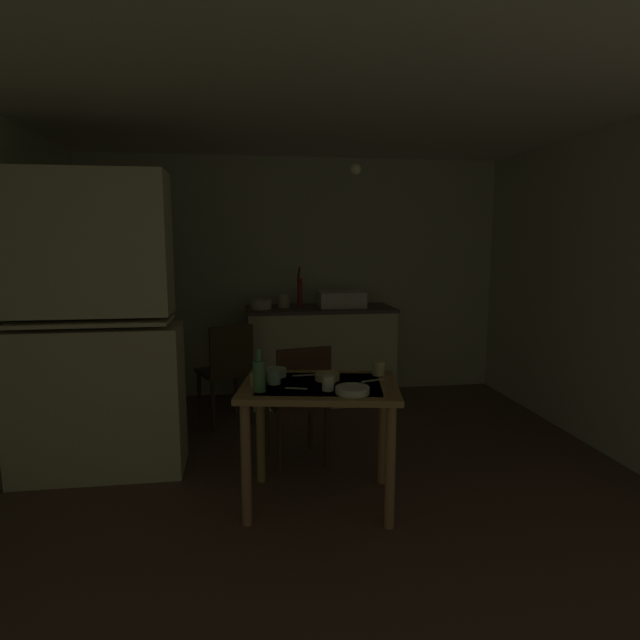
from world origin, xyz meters
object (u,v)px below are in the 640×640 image
(sink_basin, at_px, (341,299))
(glass_bottle, at_px, (259,375))
(mixing_bowl_counter, at_px, (261,304))
(chair_far_side, at_px, (299,400))
(mug_tall, at_px, (378,368))
(dining_table, at_px, (320,404))
(hand_pump, at_px, (300,290))
(chair_by_counter, at_px, (227,370))
(serving_bowl_wide, at_px, (352,390))
(hutch_cabinet, at_px, (94,337))

(sink_basin, height_order, glass_bottle, sink_basin)
(glass_bottle, bearing_deg, mixing_bowl_counter, 87.73)
(mixing_bowl_counter, height_order, glass_bottle, mixing_bowl_counter)
(chair_far_side, distance_m, mug_tall, 0.69)
(dining_table, bearing_deg, hand_pump, 86.86)
(chair_far_side, bearing_deg, mug_tall, -42.58)
(sink_basin, relative_size, hand_pump, 1.13)
(sink_basin, bearing_deg, mug_tall, -93.61)
(dining_table, height_order, chair_by_counter, chair_by_counter)
(serving_bowl_wide, bearing_deg, hutch_cabinet, 151.54)
(chair_far_side, relative_size, chair_by_counter, 0.98)
(hutch_cabinet, bearing_deg, chair_far_side, -2.63)
(hand_pump, bearing_deg, hutch_cabinet, -136.19)
(chair_by_counter, distance_m, glass_bottle, 1.65)
(mug_tall, bearing_deg, serving_bowl_wide, -123.39)
(glass_bottle, bearing_deg, serving_bowl_wide, -12.40)
(hutch_cabinet, distance_m, chair_far_side, 1.43)
(chair_by_counter, relative_size, glass_bottle, 3.60)
(hand_pump, bearing_deg, mixing_bowl_counter, -166.11)
(chair_by_counter, relative_size, serving_bowl_wide, 4.66)
(hand_pump, bearing_deg, serving_bowl_wide, -89.11)
(hutch_cabinet, relative_size, dining_table, 1.98)
(mixing_bowl_counter, xyz_separation_m, mug_tall, (0.66, -1.85, -0.19))
(chair_by_counter, bearing_deg, serving_bowl_wide, -66.61)
(chair_by_counter, height_order, mug_tall, chair_by_counter)
(sink_basin, distance_m, serving_bowl_wide, 2.30)
(hutch_cabinet, xyz_separation_m, chair_by_counter, (0.82, 0.86, -0.47))
(sink_basin, relative_size, mixing_bowl_counter, 2.13)
(mixing_bowl_counter, relative_size, chair_by_counter, 0.24)
(sink_basin, xyz_separation_m, chair_far_side, (-0.58, -1.48, -0.54))
(sink_basin, xyz_separation_m, dining_table, (-0.51, -2.04, -0.39))
(glass_bottle, bearing_deg, hutch_cabinet, 145.16)
(mug_tall, bearing_deg, glass_bottle, -161.17)
(dining_table, distance_m, chair_by_counter, 1.60)
(sink_basin, distance_m, dining_table, 2.14)
(sink_basin, xyz_separation_m, mixing_bowl_counter, (-0.78, -0.05, -0.03))
(hand_pump, height_order, chair_far_side, hand_pump)
(chair_by_counter, height_order, serving_bowl_wide, chair_by_counter)
(hutch_cabinet, bearing_deg, mixing_bowl_counter, 50.20)
(chair_by_counter, relative_size, mug_tall, 9.77)
(mug_tall, bearing_deg, hand_pump, 98.09)
(hutch_cabinet, bearing_deg, hand_pump, 43.81)
(chair_by_counter, distance_m, serving_bowl_wide, 1.87)
(sink_basin, height_order, dining_table, sink_basin)
(chair_by_counter, xyz_separation_m, serving_bowl_wide, (0.74, -1.70, 0.28))
(glass_bottle, bearing_deg, dining_table, 16.94)
(dining_table, xyz_separation_m, chair_far_side, (-0.06, 0.57, -0.15))
(hutch_cabinet, bearing_deg, serving_bowl_wide, -28.46)
(mug_tall, distance_m, glass_bottle, 0.79)
(hand_pump, xyz_separation_m, chair_far_side, (-0.18, -1.52, -0.63))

